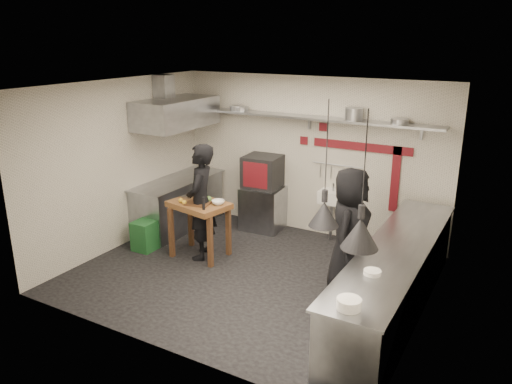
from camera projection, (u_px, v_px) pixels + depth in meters
The scene contains 47 objects.
floor at pixel (250, 275), 7.53m from camera, with size 5.00×5.00×0.00m, color black.
ceiling at pixel (249, 86), 6.68m from camera, with size 5.00×5.00×0.00m, color silver.
wall_back at pixel (309, 156), 8.85m from camera, with size 5.00×0.04×2.80m, color beige.
wall_front at pixel (151, 235), 5.36m from camera, with size 5.00×0.04×2.80m, color beige.
wall_left at pixel (120, 165), 8.28m from camera, with size 0.04×4.20×2.80m, color beige.
wall_right at pixel (431, 216), 5.93m from camera, with size 0.04×4.20×2.80m, color beige.
red_band_horiz at pixel (362, 147), 8.30m from camera, with size 1.70×0.02×0.14m, color maroon.
red_band_vert at pixel (395, 179), 8.16m from camera, with size 0.14×0.02×1.10m, color maroon.
red_tile_a at pixel (323, 127), 8.55m from camera, with size 0.14×0.02×0.14m, color maroon.
red_tile_b at pixel (304, 141), 8.79m from camera, with size 0.14×0.02×0.14m, color maroon.
back_shelf at pixel (306, 117), 8.48m from camera, with size 4.60×0.34×0.04m, color gray.
shelf_bracket_left at pixel (218, 114), 9.53m from camera, with size 0.04×0.06×0.24m, color gray.
shelf_bracket_mid at pixel (310, 122), 8.64m from camera, with size 0.04×0.06×0.24m, color gray.
shelf_bracket_right at pixel (422, 132), 7.74m from camera, with size 0.04×0.06×0.24m, color gray.
pan_far_left at pixel (237, 108), 9.12m from camera, with size 0.26×0.26×0.09m, color gray.
pan_mid_left at pixel (242, 109), 9.07m from camera, with size 0.25×0.25×0.07m, color gray.
stock_pot at pixel (354, 114), 8.05m from camera, with size 0.29×0.29×0.20m, color gray.
pan_right at pixel (400, 121), 7.72m from camera, with size 0.27×0.27×0.08m, color gray.
oven_stand at pixel (263, 208), 9.23m from camera, with size 0.72×0.66×0.80m, color gray.
combi_oven at pixel (263, 171), 9.06m from camera, with size 0.64×0.59×0.58m, color black.
oven_door at pixel (255, 175), 8.81m from camera, with size 0.47×0.03×0.46m, color maroon.
oven_glass at pixel (257, 175), 8.80m from camera, with size 0.33×0.01×0.34m, color black.
hand_sink at pixel (333, 197), 8.62m from camera, with size 0.46×0.34×0.22m, color white.
sink_tap at pixel (333, 187), 8.57m from camera, with size 0.03×0.03×0.14m, color gray.
sink_drain at pixel (331, 222), 8.72m from camera, with size 0.06×0.06×0.66m, color gray.
utensil_rail at pixel (337, 165), 8.58m from camera, with size 0.02×0.02×0.90m, color gray.
counter_right at pixel (395, 281), 6.38m from camera, with size 0.70×3.80×0.90m, color gray.
counter_right_top at pixel (398, 248), 6.24m from camera, with size 0.76×3.90×0.03m, color gray.
plate_stack at pixel (349, 304), 4.80m from camera, with size 0.24×0.24×0.11m, color white.
small_bowl_right at pixel (372, 272), 5.50m from camera, with size 0.19×0.19×0.05m, color white.
counter_left at pixel (178, 204), 9.28m from camera, with size 0.70×1.90×0.90m, color gray.
counter_left_top at pixel (177, 180), 9.14m from camera, with size 0.76×2.00×0.03m, color gray.
extractor_hood at pixel (176, 113), 8.74m from camera, with size 0.78×1.60×0.50m, color gray.
hood_duct at pixel (164, 89), 8.74m from camera, with size 0.28×0.28×0.50m, color gray.
green_bin at pixel (145, 236), 8.34m from camera, with size 0.35×0.35×0.50m, color #1B5525.
prep_table at pixel (200, 229), 8.05m from camera, with size 0.92×0.64×0.92m, color brown, non-canonical shape.
cutting_board at pixel (198, 204), 7.82m from camera, with size 0.37×0.26×0.03m, color #53331E.
pepper_mill at pixel (204, 203), 7.56m from camera, with size 0.05×0.05×0.20m, color black.
lemon_a at pixel (181, 200), 7.89m from camera, with size 0.08×0.08×0.08m, color gold.
lemon_b at pixel (184, 202), 7.80m from camera, with size 0.07×0.07×0.07m, color gold.
veg_ball at pixel (209, 199), 7.92m from camera, with size 0.09×0.09×0.09m, color #517B35.
steel_tray at pixel (187, 197), 8.13m from camera, with size 0.17×0.11×0.03m, color gray.
bowl at pixel (218, 202), 7.81m from camera, with size 0.21×0.21×0.06m, color white.
heat_lamp_near at pixel (326, 165), 5.60m from camera, with size 0.35×0.35×1.47m, color black, non-canonical shape.
heat_lamp_far at pixel (364, 181), 4.89m from camera, with size 0.39×0.39×1.43m, color black, non-canonical shape.
chef_left at pixel (201, 202), 7.88m from camera, with size 0.68×0.45×1.87m, color black.
chef_right at pixel (349, 231), 6.80m from camera, with size 0.88×0.57×1.79m, color black.
Camera 1 is at (3.44, -5.87, 3.46)m, focal length 35.00 mm.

